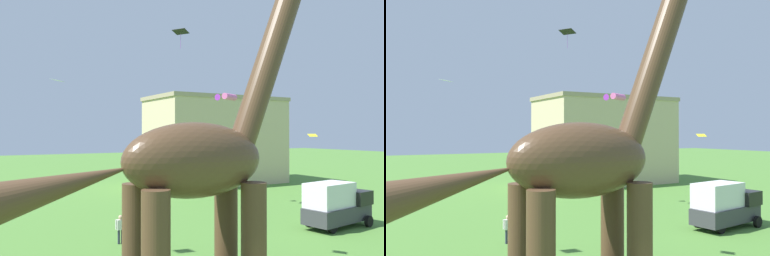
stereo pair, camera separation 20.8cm
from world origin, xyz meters
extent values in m
cylinder|color=#513823|center=(0.76, 5.64, 2.32)|extent=(1.08, 1.08, 4.65)
cylinder|color=#513823|center=(0.76, 3.58, 2.32)|extent=(1.08, 1.08, 4.65)
cylinder|color=#513823|center=(-3.69, 5.64, 2.32)|extent=(1.08, 1.08, 4.65)
cylinder|color=#513823|center=(-3.69, 3.58, 2.32)|extent=(1.08, 1.08, 4.65)
ellipsoid|color=#513823|center=(-1.46, 4.61, 5.59)|extent=(6.36, 2.74, 3.13)
cylinder|color=#513823|center=(2.67, 4.61, 10.61)|extent=(4.57, 1.17, 9.06)
cone|color=#513823|center=(-6.80, 4.61, 4.87)|extent=(5.59, 1.57, 2.65)
cube|color=#38383D|center=(13.32, 10.08, 0.95)|extent=(5.84, 2.87, 1.10)
cube|color=black|center=(15.17, 10.08, 2.00)|extent=(2.05, 2.17, 1.00)
cube|color=silver|center=(12.53, 10.08, 2.35)|extent=(3.83, 2.50, 1.70)
cylinder|color=black|center=(15.33, 11.13, 0.40)|extent=(0.83, 0.37, 0.80)
cylinder|color=black|center=(15.33, 9.03, 0.40)|extent=(0.83, 0.37, 0.80)
cylinder|color=black|center=(11.64, 11.13, 0.40)|extent=(0.83, 0.37, 0.80)
cylinder|color=black|center=(11.64, 9.03, 0.40)|extent=(0.83, 0.37, 0.80)
cylinder|color=black|center=(7.65, 12.67, 0.26)|extent=(0.09, 0.09, 0.52)
cylinder|color=black|center=(7.77, 12.67, 0.26)|extent=(0.09, 0.09, 0.52)
cube|color=blue|center=(7.71, 12.67, 0.70)|extent=(0.28, 0.17, 0.37)
sphere|color=tan|center=(7.71, 12.67, 0.97)|extent=(0.16, 0.16, 0.16)
cylinder|color=blue|center=(7.55, 12.67, 0.72)|extent=(0.07, 0.07, 0.35)
cylinder|color=blue|center=(7.87, 12.67, 0.72)|extent=(0.07, 0.07, 0.35)
cylinder|color=#2D3347|center=(-1.66, 13.56, 0.43)|extent=(0.14, 0.14, 0.85)
cylinder|color=#2D3347|center=(-1.46, 13.56, 0.43)|extent=(0.14, 0.14, 0.85)
cube|color=silver|center=(-1.56, 13.56, 1.16)|extent=(0.46, 0.28, 0.60)
sphere|color=tan|center=(-1.56, 13.56, 1.59)|extent=(0.27, 0.27, 0.27)
cylinder|color=silver|center=(-1.83, 13.56, 1.19)|extent=(0.11, 0.11, 0.57)
cylinder|color=silver|center=(-1.29, 13.56, 1.19)|extent=(0.11, 0.11, 0.57)
cube|color=white|center=(-3.10, 25.14, 11.13)|extent=(1.38, 1.43, 0.18)
cube|color=black|center=(-0.28, 8.16, 11.84)|extent=(0.87, 0.93, 0.15)
cylinder|color=purple|center=(-0.28, 8.16, 11.36)|extent=(0.01, 0.01, 0.75)
cube|color=yellow|center=(14.98, 13.98, 6.51)|extent=(0.86, 0.75, 0.23)
cylinder|color=pink|center=(11.47, 20.81, 10.05)|extent=(2.08, 1.49, 0.58)
cone|color=purple|center=(10.93, 21.81, 10.05)|extent=(0.74, 0.78, 0.61)
cube|color=#CCB78E|center=(19.41, 35.65, 5.47)|extent=(17.20, 9.87, 10.94)
cube|color=tan|center=(19.41, 35.65, 11.19)|extent=(17.55, 10.07, 0.50)
camera|label=1|loc=(-9.65, -9.72, 6.72)|focal=37.44mm
camera|label=2|loc=(-9.47, -9.82, 6.72)|focal=37.44mm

